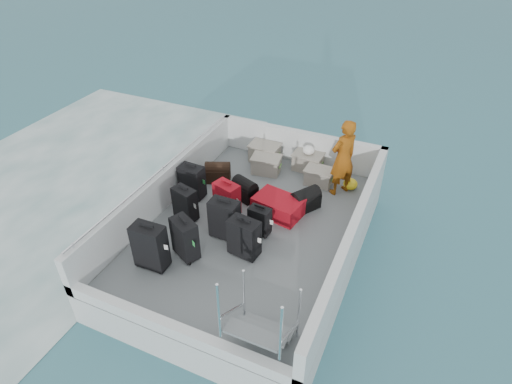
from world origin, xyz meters
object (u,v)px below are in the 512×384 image
Objects in this scene: crate_2 at (308,162)px; suitcase_1 at (185,204)px; suitcase_6 at (244,238)px; suitcase_8 at (278,206)px; suitcase_7 at (260,221)px; suitcase_4 at (224,219)px; suitcase_2 at (192,182)px; suitcase_5 at (227,199)px; suitcase_3 at (185,239)px; passenger at (343,158)px; crate_3 at (319,177)px; crate_0 at (265,153)px; suitcase_0 at (150,247)px; crate_1 at (266,165)px.

suitcase_1 is at bearing -120.60° from crate_2.
suitcase_6 is 0.79× the size of suitcase_8.
suitcase_6 is at bearing -86.85° from suitcase_7.
suitcase_4 is at bearing -103.04° from crate_2.
suitcase_2 is 0.98× the size of suitcase_6.
suitcase_1 is at bearing -126.40° from suitcase_5.
passenger is at bearing 84.61° from suitcase_3.
crate_3 is at bearing 36.88° from suitcase_2.
suitcase_6 reaches higher than suitcase_1.
crate_2 is (0.94, 3.23, -0.17)m from suitcase_3.
suitcase_5 reaches higher than crate_0.
suitcase_2 is 2.48m from crate_3.
crate_2 is at bearing 2.11° from crate_0.
suitcase_4 reaches higher than suitcase_8.
suitcase_0 is 0.54m from suitcase_3.
crate_1 is at bearing 58.00° from suitcase_2.
suitcase_2 is 1.87m from suitcase_6.
suitcase_4 reaches higher than crate_1.
crate_2 is at bearing 10.23° from suitcase_8.
passenger is (0.82, 1.12, 0.59)m from suitcase_8.
suitcase_1 is at bearing -66.51° from suitcase_2.
suitcase_3 is at bearing -94.03° from crate_1.
passenger is (1.77, -0.48, 0.58)m from crate_0.
passenger is at bearing -32.53° from crate_2.
suitcase_6 is at bearing -1.73° from suitcase_1.
passenger is (1.66, 1.47, 0.45)m from suitcase_5.
suitcase_3 reaches higher than crate_1.
suitcase_4 is 2.51m from passenger.
suitcase_5 is 2.26m from passenger.
suitcase_0 is at bearing 3.22° from passenger.
suitcase_7 is at bearing -92.34° from crate_2.
suitcase_0 is 1.29m from suitcase_4.
crate_1 is (0.11, 1.53, -0.14)m from suitcase_5.
crate_2 is (1.29, 3.64, -0.21)m from suitcase_0.
crate_2 is (0.95, 0.04, -0.01)m from crate_0.
suitcase_0 is at bearing -138.04° from suitcase_6.
suitcase_3 is at bearing 47.68° from suitcase_0.
crate_0 is at bearing 41.07° from suitcase_8.
suitcase_2 reaches higher than crate_0.
suitcase_4 is at bearing 158.62° from suitcase_6.
suitcase_7 reaches higher than crate_0.
suitcase_5 reaches higher than crate_3.
passenger reaches higher than suitcase_6.
crate_3 is (1.32, -0.38, -0.02)m from crate_0.
suitcase_1 is 1.11× the size of crate_2.
suitcase_3 is at bearing 4.36° from passenger.
crate_1 is at bearing -148.52° from crate_2.
crate_2 is at bearing 74.34° from suitcase_1.
suitcase_2 is at bearing -25.57° from passenger.
suitcase_7 is 2.02m from passenger.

